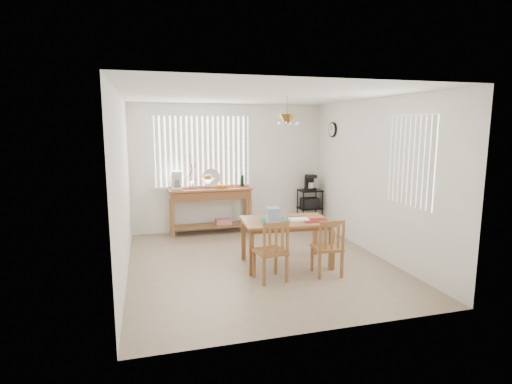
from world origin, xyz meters
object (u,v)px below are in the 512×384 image
object	(u,v)px
wire_cart	(310,204)
sideboard	(211,199)
dining_table	(286,225)
chair_right	(328,248)
chair_left	(271,251)
cart_items	(310,183)

from	to	relation	value
wire_cart	sideboard	bearing A→B (deg)	179.61
dining_table	chair_right	size ratio (longest dim) A/B	1.66
chair_left	sideboard	bearing A→B (deg)	98.20
sideboard	wire_cart	bearing A→B (deg)	-0.39
wire_cart	dining_table	xyz separation A→B (m)	(-1.32, -2.16, 0.15)
sideboard	dining_table	world-z (taller)	sideboard
sideboard	cart_items	xyz separation A→B (m)	(2.14, -0.01, 0.26)
cart_items	chair_left	distance (m)	3.30
sideboard	chair_left	bearing A→B (deg)	-81.80
sideboard	chair_right	bearing A→B (deg)	-65.82
cart_items	sideboard	bearing A→B (deg)	179.84
cart_items	chair_left	xyz separation A→B (m)	(-1.74, -2.76, -0.53)
wire_cart	chair_right	world-z (taller)	chair_right
wire_cart	chair_right	size ratio (longest dim) A/B	0.95
wire_cart	chair_left	distance (m)	3.25
chair_right	cart_items	bearing A→B (deg)	72.22
chair_left	chair_right	size ratio (longest dim) A/B	1.03
cart_items	dining_table	size ratio (longest dim) A/B	0.24
cart_items	chair_right	size ratio (longest dim) A/B	0.39
dining_table	chair_left	distance (m)	0.76
sideboard	chair_left	distance (m)	2.80
wire_cart	chair_right	bearing A→B (deg)	-107.83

